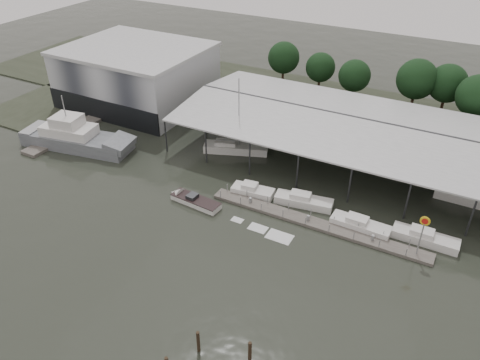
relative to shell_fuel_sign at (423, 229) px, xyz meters
The scene contains 16 objects.
ground 29.06m from the shell_fuel_sign, 159.69° to the right, with size 200.00×200.00×0.00m, color #272C24.
land_strip_far 42.05m from the shell_fuel_sign, 130.15° to the left, with size 140.00×30.00×0.30m.
land_strip_west 70.03m from the shell_fuel_sign, 163.37° to the left, with size 20.00×40.00×0.30m.
storage_warehouse 58.52m from the shell_fuel_sign, 160.06° to the left, with size 24.50×20.50×10.50m.
covered_boat_shed 20.71m from the shell_fuel_sign, 119.05° to the left, with size 58.24×24.00×6.96m.
trawler_dock 57.26m from the shell_fuel_sign, behind, with size 3.00×18.00×0.50m.
floating_dock 12.57m from the shell_fuel_sign, behind, with size 28.00×2.00×1.40m.
shell_fuel_sign is the anchor object (origin of this frame).
grey_trawler 52.27m from the shell_fuel_sign, behind, with size 18.93×8.18×8.84m.
white_sailboat 31.92m from the shell_fuel_sign, 158.92° to the left, with size 10.15×6.00×12.17m.
speedboat_underway 28.38m from the shell_fuel_sign, behind, with size 18.60×3.52×2.00m.
moored_cruiser_0 22.17m from the shell_fuel_sign, behind, with size 5.87×2.81×1.70m.
moored_cruiser_1 15.68m from the shell_fuel_sign, 167.58° to the left, with size 7.75×3.31×1.70m.
moored_cruiser_2 7.95m from the shell_fuel_sign, 165.61° to the left, with size 7.25×2.41×1.70m.
moored_cruiser_3 4.52m from the shell_fuel_sign, 83.81° to the left, with size 7.53×2.23×1.70m.
horizon_tree_line 37.96m from the shell_fuel_sign, 94.94° to the left, with size 67.90×10.81×10.39m.
Camera 1 is at (28.35, -34.34, 35.83)m, focal length 35.00 mm.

